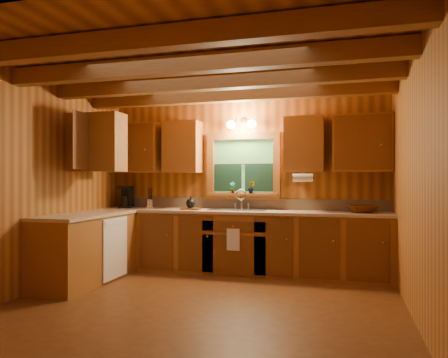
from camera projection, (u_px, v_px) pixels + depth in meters
room at (204, 183)px, 4.63m from camera, size 4.20×4.20×4.20m
ceiling_beams at (204, 74)px, 4.64m from camera, size 4.20×2.54×0.18m
base_cabinets at (199, 245)px, 6.00m from camera, size 4.20×2.22×0.86m
countertop at (201, 212)px, 6.01m from camera, size 4.20×2.24×0.04m
backsplash at (243, 204)px, 6.45m from camera, size 4.20×0.02×0.16m
dishwasher_panel at (115, 248)px, 5.68m from camera, size 0.02×0.60×0.80m
upper_cabinets at (198, 145)px, 6.16m from camera, size 4.19×1.77×0.78m
window at (243, 167)px, 6.43m from camera, size 1.12×0.08×1.00m
window_sill at (242, 194)px, 6.39m from camera, size 1.06×0.14×0.04m
wall_sconce at (241, 124)px, 6.32m from camera, size 0.45×0.21×0.17m
paper_towel_roll at (303, 178)px, 5.86m from camera, size 0.27×0.11×0.11m
dish_towel at (233, 240)px, 5.85m from camera, size 0.18×0.01×0.30m
sink at (239, 213)px, 6.18m from camera, size 0.82×0.48×0.43m
coffee_maker at (126, 197)px, 6.74m from camera, size 0.19×0.25×0.35m
utensil_crock at (150, 203)px, 6.60m from camera, size 0.11×0.11×0.32m
cutting_board at (191, 209)px, 6.29m from camera, size 0.29×0.21×0.02m
teakettle at (191, 203)px, 6.29m from camera, size 0.14×0.14×0.18m
wicker_basket at (362, 209)px, 5.72m from camera, size 0.51×0.51×0.10m
potted_plant_left at (232, 187)px, 6.40m from camera, size 0.10×0.08×0.17m
potted_plant_right at (251, 187)px, 6.32m from camera, size 0.11×0.10×0.18m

